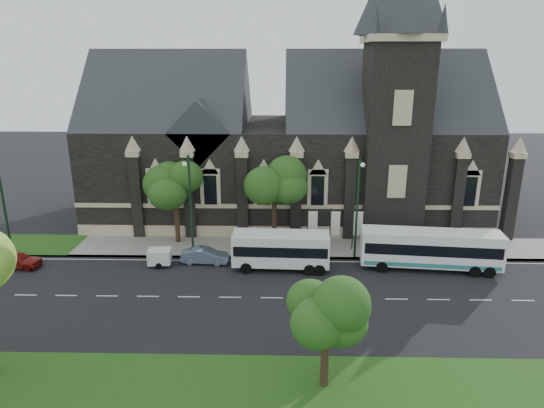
{
  "coord_description": "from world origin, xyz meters",
  "views": [
    {
      "loc": [
        3.74,
        -30.97,
        16.61
      ],
      "look_at": [
        2.89,
        6.0,
        5.26
      ],
      "focal_mm": 31.53,
      "sensor_mm": 36.0,
      "label": 1
    }
  ],
  "objects_px": {
    "street_lamp_near": "(358,202)",
    "street_lamp_far": "(2,200)",
    "car_far_red": "(16,260)",
    "shuttle_bus": "(281,248)",
    "tree_park_east": "(330,305)",
    "banner_flag_left": "(311,225)",
    "tree_walk_left": "(177,183)",
    "banner_flag_right": "(356,226)",
    "street_lamp_mid": "(190,201)",
    "tour_coach": "(430,249)",
    "sedan": "(205,256)",
    "box_trailer": "(160,256)",
    "banner_flag_center": "(334,225)",
    "tree_walk_right": "(277,183)"
  },
  "relations": [
    {
      "from": "shuttle_bus",
      "to": "tree_walk_right",
      "type": "bearing_deg",
      "value": 96.87
    },
    {
      "from": "street_lamp_far",
      "to": "tour_coach",
      "type": "bearing_deg",
      "value": -2.87
    },
    {
      "from": "banner_flag_left",
      "to": "box_trailer",
      "type": "height_order",
      "value": "banner_flag_left"
    },
    {
      "from": "tree_walk_left",
      "to": "banner_flag_center",
      "type": "xyz_separation_m",
      "value": [
        14.08,
        -1.7,
        -3.35
      ]
    },
    {
      "from": "street_lamp_near",
      "to": "street_lamp_mid",
      "type": "relative_size",
      "value": 1.0
    },
    {
      "from": "banner_flag_left",
      "to": "sedan",
      "type": "height_order",
      "value": "banner_flag_left"
    },
    {
      "from": "shuttle_bus",
      "to": "car_far_red",
      "type": "distance_m",
      "value": 21.85
    },
    {
      "from": "tree_park_east",
      "to": "car_far_red",
      "type": "distance_m",
      "value": 28.39
    },
    {
      "from": "sedan",
      "to": "tree_walk_left",
      "type": "bearing_deg",
      "value": 36.38
    },
    {
      "from": "tree_park_east",
      "to": "box_trailer",
      "type": "relative_size",
      "value": 2.3
    },
    {
      "from": "tree_walk_right",
      "to": "car_far_red",
      "type": "relative_size",
      "value": 1.96
    },
    {
      "from": "street_lamp_near",
      "to": "tree_park_east",
      "type": "bearing_deg",
      "value": -103.11
    },
    {
      "from": "tour_coach",
      "to": "sedan",
      "type": "bearing_deg",
      "value": -176.59
    },
    {
      "from": "tour_coach",
      "to": "box_trailer",
      "type": "xyz_separation_m",
      "value": [
        -22.25,
        0.11,
        -0.96
      ]
    },
    {
      "from": "tree_walk_right",
      "to": "tour_coach",
      "type": "distance_m",
      "value": 14.29
    },
    {
      "from": "street_lamp_far",
      "to": "box_trailer",
      "type": "xyz_separation_m",
      "value": [
        13.56,
        -1.68,
        -4.3
      ]
    },
    {
      "from": "street_lamp_near",
      "to": "box_trailer",
      "type": "bearing_deg",
      "value": -174.15
    },
    {
      "from": "banner_flag_left",
      "to": "banner_flag_center",
      "type": "relative_size",
      "value": 1.0
    },
    {
      "from": "tree_walk_right",
      "to": "banner_flag_left",
      "type": "distance_m",
      "value": 4.92
    },
    {
      "from": "sedan",
      "to": "street_lamp_near",
      "type": "bearing_deg",
      "value": -81.9
    },
    {
      "from": "box_trailer",
      "to": "car_far_red",
      "type": "height_order",
      "value": "box_trailer"
    },
    {
      "from": "box_trailer",
      "to": "shuttle_bus",
      "type": "bearing_deg",
      "value": -6.75
    },
    {
      "from": "tree_walk_left",
      "to": "banner_flag_right",
      "type": "distance_m",
      "value": 16.52
    },
    {
      "from": "street_lamp_mid",
      "to": "street_lamp_far",
      "type": "xyz_separation_m",
      "value": [
        -16.0,
        0.0,
        0.0
      ]
    },
    {
      "from": "street_lamp_near",
      "to": "tour_coach",
      "type": "xyz_separation_m",
      "value": [
        5.81,
        -1.79,
        -3.34
      ]
    },
    {
      "from": "street_lamp_mid",
      "to": "banner_flag_left",
      "type": "relative_size",
      "value": 2.25
    },
    {
      "from": "tree_walk_left",
      "to": "banner_flag_right",
      "type": "xyz_separation_m",
      "value": [
        16.08,
        -1.7,
        -3.35
      ]
    },
    {
      "from": "banner_flag_center",
      "to": "sedan",
      "type": "height_order",
      "value": "banner_flag_center"
    },
    {
      "from": "box_trailer",
      "to": "sedan",
      "type": "xyz_separation_m",
      "value": [
        3.68,
        0.62,
        -0.16
      ]
    },
    {
      "from": "tree_park_east",
      "to": "banner_flag_left",
      "type": "xyz_separation_m",
      "value": [
        0.11,
        18.32,
        -2.24
      ]
    },
    {
      "from": "banner_flag_left",
      "to": "street_lamp_mid",
      "type": "bearing_deg",
      "value": -169.5
    },
    {
      "from": "banner_flag_right",
      "to": "car_far_red",
      "type": "xyz_separation_m",
      "value": [
        -28.45,
        -4.24,
        -1.7
      ]
    },
    {
      "from": "street_lamp_near",
      "to": "street_lamp_far",
      "type": "xyz_separation_m",
      "value": [
        -30.0,
        0.0,
        0.0
      ]
    },
    {
      "from": "tree_park_east",
      "to": "street_lamp_near",
      "type": "xyz_separation_m",
      "value": [
        3.82,
        16.42,
        0.49
      ]
    },
    {
      "from": "banner_flag_right",
      "to": "shuttle_bus",
      "type": "bearing_deg",
      "value": -149.81
    },
    {
      "from": "banner_flag_left",
      "to": "box_trailer",
      "type": "xyz_separation_m",
      "value": [
        -12.73,
        -3.59,
        -1.57
      ]
    },
    {
      "from": "tree_walk_left",
      "to": "street_lamp_near",
      "type": "xyz_separation_m",
      "value": [
        15.8,
        -3.61,
        -0.62
      ]
    },
    {
      "from": "banner_flag_right",
      "to": "car_far_red",
      "type": "relative_size",
      "value": 1.0
    },
    {
      "from": "car_far_red",
      "to": "shuttle_bus",
      "type": "bearing_deg",
      "value": -84.89
    },
    {
      "from": "banner_flag_center",
      "to": "sedan",
      "type": "distance_m",
      "value": 11.57
    },
    {
      "from": "tree_park_east",
      "to": "shuttle_bus",
      "type": "relative_size",
      "value": 0.79
    },
    {
      "from": "banner_flag_right",
      "to": "tour_coach",
      "type": "height_order",
      "value": "banner_flag_right"
    },
    {
      "from": "shuttle_bus",
      "to": "tour_coach",
      "type": "bearing_deg",
      "value": 3.04
    },
    {
      "from": "street_lamp_far",
      "to": "banner_flag_center",
      "type": "distance_m",
      "value": 28.48
    },
    {
      "from": "tree_walk_left",
      "to": "shuttle_bus",
      "type": "distance_m",
      "value": 11.67
    },
    {
      "from": "street_lamp_mid",
      "to": "sedan",
      "type": "relative_size",
      "value": 2.26
    },
    {
      "from": "street_lamp_far",
      "to": "banner_flag_right",
      "type": "bearing_deg",
      "value": 3.6
    },
    {
      "from": "tree_park_east",
      "to": "banner_flag_center",
      "type": "height_order",
      "value": "tree_park_east"
    },
    {
      "from": "tree_park_east",
      "to": "street_lamp_near",
      "type": "height_order",
      "value": "street_lamp_near"
    },
    {
      "from": "banner_flag_center",
      "to": "shuttle_bus",
      "type": "distance_m",
      "value": 6.06
    }
  ]
}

